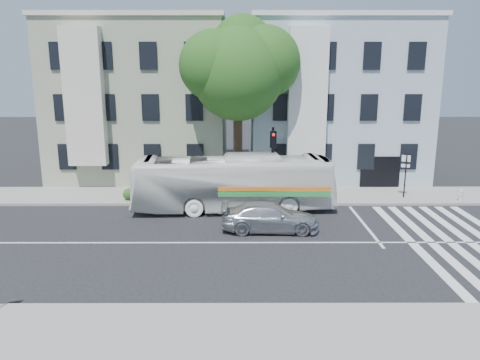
{
  "coord_description": "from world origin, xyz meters",
  "views": [
    {
      "loc": [
        0.05,
        -20.22,
        7.7
      ],
      "look_at": [
        0.11,
        2.38,
        2.4
      ],
      "focal_mm": 35.0,
      "sensor_mm": 36.0,
      "label": 1
    }
  ],
  "objects_px": {
    "sedan": "(270,217)",
    "traffic_signal": "(273,156)",
    "fire_hydrant": "(461,195)",
    "bus": "(233,183)"
  },
  "relations": [
    {
      "from": "sedan",
      "to": "fire_hydrant",
      "type": "height_order",
      "value": "sedan"
    },
    {
      "from": "bus",
      "to": "sedan",
      "type": "xyz_separation_m",
      "value": [
        1.84,
        -3.53,
        -0.88
      ]
    },
    {
      "from": "bus",
      "to": "traffic_signal",
      "type": "distance_m",
      "value": 2.79
    },
    {
      "from": "bus",
      "to": "sedan",
      "type": "height_order",
      "value": "bus"
    },
    {
      "from": "fire_hydrant",
      "to": "traffic_signal",
      "type": "bearing_deg",
      "value": -177.7
    },
    {
      "from": "fire_hydrant",
      "to": "bus",
      "type": "bearing_deg",
      "value": -174.36
    },
    {
      "from": "sedan",
      "to": "traffic_signal",
      "type": "distance_m",
      "value": 4.98
    },
    {
      "from": "sedan",
      "to": "traffic_signal",
      "type": "height_order",
      "value": "traffic_signal"
    },
    {
      "from": "bus",
      "to": "sedan",
      "type": "distance_m",
      "value": 4.08
    },
    {
      "from": "bus",
      "to": "fire_hydrant",
      "type": "height_order",
      "value": "bus"
    }
  ]
}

